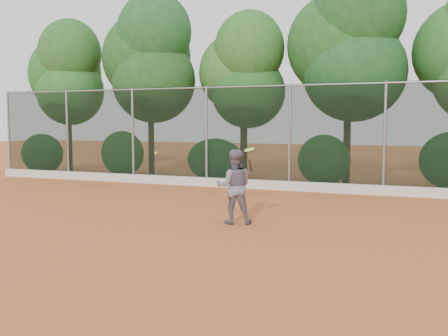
% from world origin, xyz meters
% --- Properties ---
extents(ground, '(80.00, 80.00, 0.00)m').
position_xyz_m(ground, '(0.00, 0.00, 0.00)').
color(ground, '#BD5F2C').
rests_on(ground, ground).
extents(concrete_curb, '(24.00, 0.20, 0.30)m').
position_xyz_m(concrete_curb, '(0.00, 6.82, 0.15)').
color(concrete_curb, silver).
rests_on(concrete_curb, ground).
extents(tennis_player, '(0.97, 0.87, 1.66)m').
position_xyz_m(tennis_player, '(0.19, 1.15, 0.83)').
color(tennis_player, slate).
rests_on(tennis_player, ground).
extents(chainlink_fence, '(24.09, 0.09, 3.50)m').
position_xyz_m(chainlink_fence, '(-0.00, 7.00, 1.86)').
color(chainlink_fence, black).
rests_on(chainlink_fence, ground).
extents(foliage_backdrop, '(23.70, 3.63, 7.55)m').
position_xyz_m(foliage_backdrop, '(-0.55, 8.98, 4.40)').
color(foliage_backdrop, '#422719').
rests_on(foliage_backdrop, ground).
extents(tennis_racket, '(0.34, 0.33, 0.54)m').
position_xyz_m(tennis_racket, '(0.61, 0.95, 1.63)').
color(tennis_racket, black).
rests_on(tennis_racket, ground).
extents(tennis_ball_in_flight, '(0.07, 0.07, 0.07)m').
position_xyz_m(tennis_ball_in_flight, '(-1.98, 1.52, 1.50)').
color(tennis_ball_in_flight, '#B8D630').
rests_on(tennis_ball_in_flight, ground).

